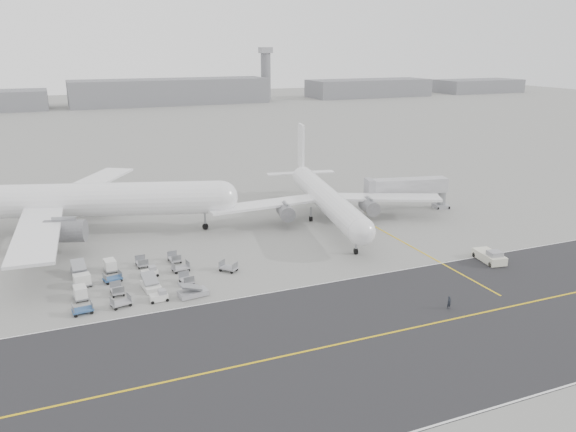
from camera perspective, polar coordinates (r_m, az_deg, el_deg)
name	(u,v)px	position (r m, az deg, el deg)	size (l,w,h in m)	color
ground	(253,289)	(78.24, -3.61, -7.37)	(700.00, 700.00, 0.00)	gray
taxiway	(347,342)	(65.30, 5.97, -12.65)	(220.00, 59.00, 0.03)	#28282B
horizon_buildings	(154,105)	(333.39, -13.50, 10.94)	(520.00, 28.00, 28.00)	slate
control_tower	(266,73)	(354.89, -2.27, 14.35)	(7.00, 7.00, 31.25)	slate
airliner_a	(65,200)	(106.14, -21.68, 1.47)	(59.01, 57.84, 21.01)	white
airliner_b	(325,198)	(106.43, 3.79, 1.88)	(44.82, 45.70, 15.89)	white
pushback_tug	(490,256)	(92.54, 19.83, -3.88)	(3.37, 7.46, 2.10)	beige
jet_bridge	(408,187)	(116.08, 12.07, 2.85)	(17.91, 6.82, 6.68)	gray
gse_cluster	(134,285)	(82.14, -15.41, -6.76)	(21.40, 20.63, 1.92)	#929297
stray_dolly	(229,271)	(84.30, -6.05, -5.59)	(1.58, 2.57, 1.58)	silver
ground_crew_a	(449,303)	(74.90, 16.05, -8.46)	(0.64, 0.42, 1.74)	black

